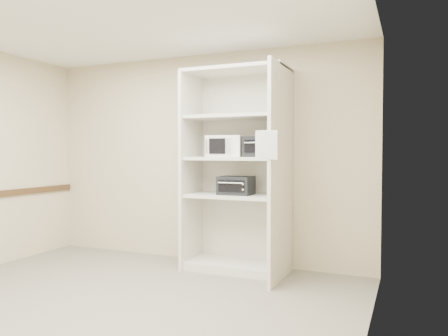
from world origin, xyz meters
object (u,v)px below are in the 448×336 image
at_px(microwave, 226,146).
at_px(toaster_oven_lower, 236,185).
at_px(shelving_unit, 240,177).
at_px(toaster_oven_upper, 264,147).

distance_m(microwave, toaster_oven_lower, 0.49).
height_order(microwave, toaster_oven_lower, microwave).
bearing_deg(microwave, shelving_unit, -4.02).
xyz_separation_m(shelving_unit, microwave, (-0.18, -0.01, 0.37)).
bearing_deg(shelving_unit, microwave, -176.49).
distance_m(shelving_unit, microwave, 0.41).
relative_size(shelving_unit, toaster_oven_lower, 6.15).
relative_size(shelving_unit, microwave, 5.68).
bearing_deg(microwave, toaster_oven_lower, -20.46).
bearing_deg(toaster_oven_lower, toaster_oven_upper, 8.68).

